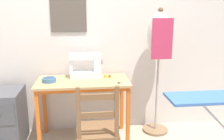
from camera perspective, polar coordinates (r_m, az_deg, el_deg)
wall_back at (r=3.13m, az=-6.93°, el=8.63°), size 10.00×0.07×2.55m
sewing_table at (r=2.91m, az=-6.59°, el=-4.34°), size 1.06×0.54×0.75m
sewing_machine at (r=2.98m, az=-5.66°, el=0.89°), size 0.39×0.17×0.32m
fabric_bowl at (r=2.90m, az=-14.18°, el=-2.17°), size 0.16×0.16×0.05m
scissors at (r=2.76m, az=2.20°, el=-3.04°), size 0.14×0.10×0.01m
thread_spool_near_machine at (r=2.96m, az=-1.55°, el=-1.43°), size 0.04×0.04×0.04m
thread_spool_mid_table at (r=2.98m, az=-0.54°, el=-1.45°), size 0.04×0.04×0.03m
wooden_chair at (r=2.46m, az=-3.36°, el=-13.71°), size 0.40×0.38×0.90m
filing_cabinet at (r=3.17m, az=-23.34°, el=-10.08°), size 0.42×0.51×0.66m
dress_form at (r=3.06m, az=10.73°, el=5.76°), size 0.32×0.32×1.57m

